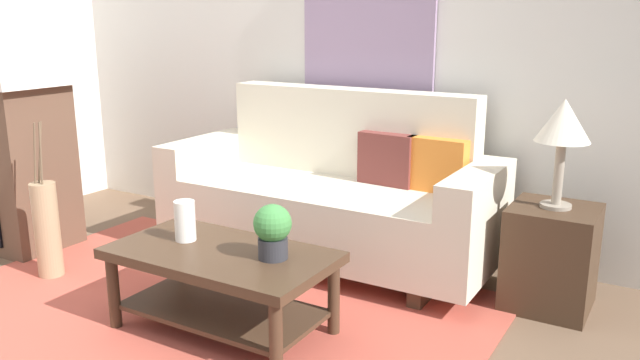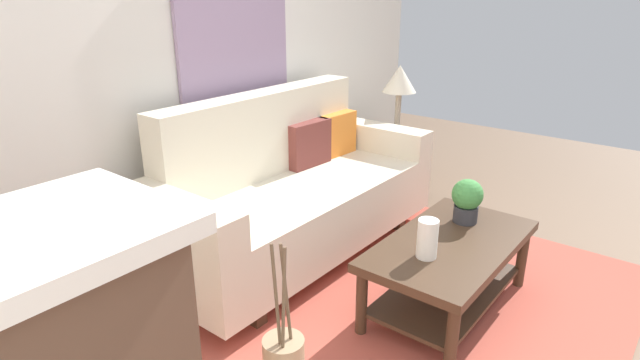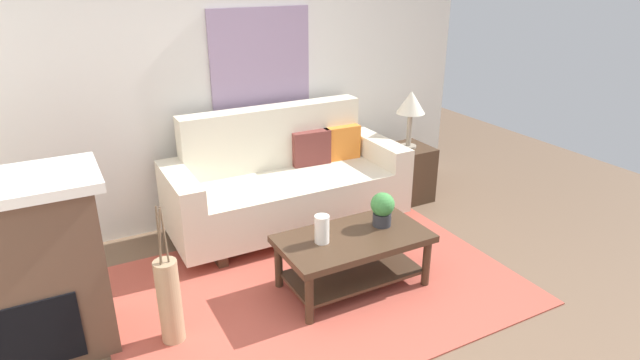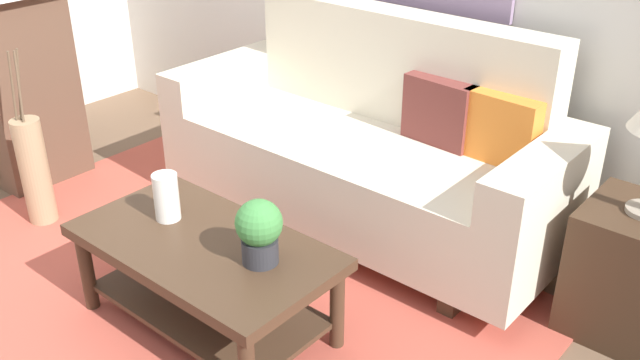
{
  "view_description": "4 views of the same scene",
  "coord_description": "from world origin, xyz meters",
  "views": [
    {
      "loc": [
        2.15,
        -1.88,
        1.53
      ],
      "look_at": [
        0.48,
        0.95,
        0.69
      ],
      "focal_mm": 35.97,
      "sensor_mm": 36.0,
      "label": 1
    },
    {
      "loc": [
        -2.15,
        -0.59,
        1.72
      ],
      "look_at": [
        0.01,
        1.11,
        0.69
      ],
      "focal_mm": 28.89,
      "sensor_mm": 36.0,
      "label": 2
    },
    {
      "loc": [
        -1.56,
        -2.48,
        2.26
      ],
      "look_at": [
        0.29,
        0.97,
        0.65
      ],
      "focal_mm": 29.62,
      "sensor_mm": 36.0,
      "label": 3
    },
    {
      "loc": [
        2.15,
        -1.13,
        1.95
      ],
      "look_at": [
        0.43,
        0.9,
        0.56
      ],
      "focal_mm": 39.74,
      "sensor_mm": 36.0,
      "label": 4
    }
  ],
  "objects": [
    {
      "name": "wall_back",
      "position": [
        0.0,
        2.05,
        1.35
      ],
      "size": [
        4.81,
        0.1,
        2.7
      ],
      "primitive_type": "cube",
      "color": "silver",
      "rests_on": "ground_plane"
    },
    {
      "name": "area_rug",
      "position": [
        0.0,
        0.5,
        0.01
      ],
      "size": [
        2.95,
        2.06,
        0.01
      ],
      "primitive_type": "cube",
      "color": "#B24C3D",
      "rests_on": "ground_plane"
    },
    {
      "name": "side_table",
      "position": [
        1.58,
        1.52,
        0.28
      ],
      "size": [
        0.44,
        0.44,
        0.56
      ],
      "primitive_type": "cube",
      "color": "#422D1E",
      "rests_on": "ground_plane"
    },
    {
      "name": "ground_plane",
      "position": [
        0.0,
        0.0,
        0.0
      ],
      "size": [
        8.81,
        8.81,
        0.0
      ],
      "primitive_type": "plane",
      "color": "brown"
    },
    {
      "name": "coffee_table",
      "position": [
        0.25,
        0.39,
        0.31
      ],
      "size": [
        1.1,
        0.6,
        0.43
      ],
      "color": "#422D1E",
      "rests_on": "ground_plane"
    },
    {
      "name": "throw_pillow_orange",
      "position": [
        0.88,
        1.64,
        0.68
      ],
      "size": [
        0.37,
        0.14,
        0.32
      ],
      "primitive_type": "cube",
      "rotation": [
        0.0,
        0.0,
        -0.06
      ],
      "color": "orange",
      "rests_on": "couch"
    },
    {
      "name": "floor_vase_branch_a",
      "position": [
        -1.07,
        0.41,
        0.77
      ],
      "size": [
        0.02,
        0.04,
        0.36
      ],
      "primitive_type": "cylinder",
      "rotation": [
        -0.08,
        -0.02,
        0.0
      ],
      "color": "brown",
      "rests_on": "floor_vase"
    },
    {
      "name": "throw_pillow_maroon",
      "position": [
        0.55,
        1.64,
        0.68
      ],
      "size": [
        0.37,
        0.15,
        0.32
      ],
      "primitive_type": "cube",
      "rotation": [
        0.0,
        0.0,
        -0.07
      ],
      "color": "brown",
      "rests_on": "couch"
    },
    {
      "name": "table_lamp",
      "position": [
        1.58,
        1.52,
        0.99
      ],
      "size": [
        0.28,
        0.28,
        0.57
      ],
      "color": "gray",
      "rests_on": "side_table"
    },
    {
      "name": "framed_painting",
      "position": [
        0.23,
        1.98,
        1.49
      ],
      "size": [
        0.95,
        0.03,
        0.86
      ],
      "primitive_type": "cube",
      "color": "gray"
    },
    {
      "name": "potted_plant_tabletop",
      "position": [
        0.53,
        0.44,
        0.57
      ],
      "size": [
        0.18,
        0.18,
        0.26
      ],
      "color": "#2D2D33",
      "rests_on": "coffee_table"
    },
    {
      "name": "floor_vase_branch_b",
      "position": [
        -1.1,
        0.42,
        0.77
      ],
      "size": [
        0.03,
        0.05,
        0.36
      ],
      "primitive_type": "cylinder",
      "rotation": [
        -0.12,
        0.05,
        0.0
      ],
      "color": "brown",
      "rests_on": "floor_vase"
    },
    {
      "name": "couch",
      "position": [
        0.23,
        1.52,
        0.43
      ],
      "size": [
        2.11,
        0.84,
        1.08
      ],
      "color": "beige",
      "rests_on": "ground_plane"
    },
    {
      "name": "tabletop_vase",
      "position": [
        0.01,
        0.42,
        0.53
      ],
      "size": [
        0.11,
        0.11,
        0.21
      ],
      "primitive_type": "cylinder",
      "color": "white",
      "rests_on": "coffee_table"
    },
    {
      "name": "floor_vase_branch_c",
      "position": [
        -1.1,
        0.39,
        0.77
      ],
      "size": [
        0.05,
        0.02,
        0.36
      ],
      "primitive_type": "cylinder",
      "rotation": [
        -0.03,
        0.1,
        0.0
      ],
      "color": "brown",
      "rests_on": "floor_vase"
    }
  ]
}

